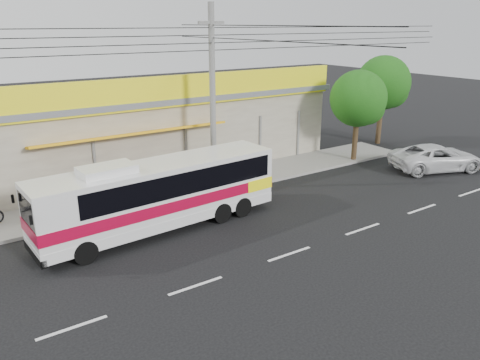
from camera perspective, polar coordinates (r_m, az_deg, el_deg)
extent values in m
plane|color=black|center=(19.63, 1.34, -6.21)|extent=(120.00, 120.00, 0.00)
cube|color=gray|center=(24.38, -6.82, -1.07)|extent=(30.00, 3.20, 0.15)
cube|color=gray|center=(28.75, -12.16, 5.89)|extent=(22.00, 8.00, 4.20)
cube|color=#505357|center=(28.35, -12.48, 10.32)|extent=(22.60, 8.60, 0.30)
cube|color=yellow|center=(24.53, -8.88, 10.59)|extent=(22.00, 0.24, 1.60)
cube|color=#A73009|center=(23.73, -13.28, 10.05)|extent=(9.00, 0.10, 1.20)
cube|color=#126819|center=(27.87, 3.54, 11.72)|extent=(2.40, 0.10, 1.10)
cube|color=navy|center=(29.58, 7.79, 11.99)|extent=(2.20, 0.10, 1.10)
cube|color=#E6A20C|center=(23.93, -12.81, 5.52)|extent=(10.00, 1.20, 0.37)
cube|color=silver|center=(19.45, -9.73, -1.54)|extent=(10.40, 2.80, 2.49)
cube|color=#9F0626|center=(19.55, -9.68, -2.36)|extent=(10.44, 2.84, 0.47)
cube|color=#FFF40D|center=(21.84, 0.64, 0.17)|extent=(1.51, 2.29, 0.51)
cube|color=black|center=(19.53, -8.27, 0.36)|extent=(8.69, 2.73, 0.94)
cube|color=black|center=(17.72, -24.40, -3.72)|extent=(0.26, 1.89, 1.29)
cube|color=silver|center=(18.17, -15.91, 1.21)|extent=(2.13, 1.33, 0.31)
cylinder|color=black|center=(17.81, -18.33, -8.37)|extent=(0.91, 0.33, 0.89)
cylinder|color=black|center=(19.50, -20.30, -6.18)|extent=(0.91, 0.33, 0.89)
cylinder|color=black|center=(20.88, 0.24, -3.30)|extent=(0.91, 0.33, 0.89)
cylinder|color=black|center=(22.34, -2.81, -1.82)|extent=(0.91, 0.33, 0.89)
imported|color=maroon|center=(21.55, -15.28, -2.70)|extent=(2.00, 1.10, 1.00)
imported|color=silver|center=(29.70, 22.86, 2.54)|extent=(5.92, 4.29, 1.50)
cylinder|color=slate|center=(23.43, -3.35, 9.62)|extent=(0.30, 0.30, 9.17)
cube|color=slate|center=(23.14, -3.53, 18.62)|extent=(1.38, 0.14, 0.14)
cylinder|color=#332214|center=(29.74, 13.85, 4.86)|extent=(0.32, 0.32, 2.86)
sphere|color=#11440E|center=(29.27, 14.23, 9.61)|extent=(3.39, 3.39, 3.39)
sphere|color=#11440E|center=(29.58, 15.24, 8.56)|extent=(2.14, 2.14, 2.14)
cylinder|color=#332214|center=(34.83, 16.64, 6.82)|extent=(0.35, 0.35, 3.13)
sphere|color=#11440E|center=(34.41, 17.06, 11.27)|extent=(3.71, 3.71, 3.71)
sphere|color=#11440E|center=(34.76, 17.97, 10.27)|extent=(2.34, 2.34, 2.34)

